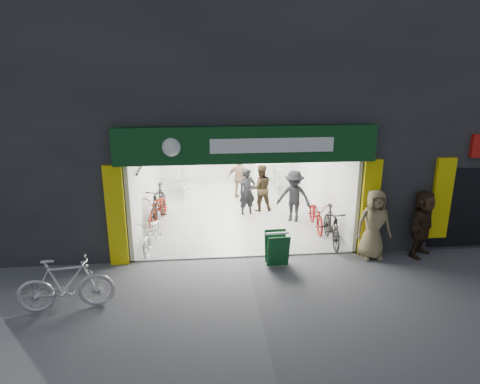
{
  "coord_description": "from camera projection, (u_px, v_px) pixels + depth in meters",
  "views": [
    {
      "loc": [
        -1.14,
        -10.25,
        4.99
      ],
      "look_at": [
        -0.01,
        1.5,
        1.36
      ],
      "focal_mm": 32.0,
      "sensor_mm": 36.0,
      "label": 1
    }
  ],
  "objects": [
    {
      "name": "sandwich_board",
      "position": [
        277.0,
        248.0,
        10.77
      ],
      "size": [
        0.59,
        0.59,
        0.86
      ],
      "rotation": [
        0.0,
        0.0,
        0.04
      ],
      "color": "#114420",
      "rests_on": "ground"
    },
    {
      "name": "building",
      "position": [
        257.0,
        81.0,
        14.88
      ],
      "size": [
        17.0,
        10.27,
        8.0
      ],
      "color": "#232326",
      "rests_on": "ground"
    },
    {
      "name": "pedestrian_far",
      "position": [
        423.0,
        223.0,
        11.19
      ],
      "size": [
        1.64,
        1.49,
        1.82
      ],
      "primitive_type": "imported",
      "rotation": [
        0.0,
        0.0,
        0.69
      ],
      "color": "#352518",
      "rests_on": "ground"
    },
    {
      "name": "customer_b",
      "position": [
        261.0,
        188.0,
        14.58
      ],
      "size": [
        0.85,
        0.69,
        1.64
      ],
      "primitive_type": "imported",
      "rotation": [
        0.0,
        0.0,
        3.23
      ],
      "color": "#322616",
      "rests_on": "ground"
    },
    {
      "name": "bike_right_front",
      "position": [
        332.0,
        226.0,
        12.01
      ],
      "size": [
        0.64,
        1.84,
        1.09
      ],
      "primitive_type": "imported",
      "rotation": [
        0.0,
        0.0,
        -0.07
      ],
      "color": "black",
      "rests_on": "ground"
    },
    {
      "name": "ground",
      "position": [
        246.0,
        257.0,
        11.32
      ],
      "size": [
        60.0,
        60.0,
        0.0
      ],
      "primitive_type": "plane",
      "color": "#56565B",
      "rests_on": "ground"
    },
    {
      "name": "bike_left_midback",
      "position": [
        158.0,
        209.0,
        13.55
      ],
      "size": [
        0.98,
        1.99,
        1.0
      ],
      "primitive_type": "imported",
      "rotation": [
        0.0,
        0.0,
        -0.17
      ],
      "color": "maroon",
      "rests_on": "ground"
    },
    {
      "name": "customer_a",
      "position": [
        247.0,
        192.0,
        14.19
      ],
      "size": [
        0.68,
        0.55,
        1.61
      ],
      "primitive_type": "imported",
      "rotation": [
        0.0,
        0.0,
        0.31
      ],
      "color": "black",
      "rests_on": "ground"
    },
    {
      "name": "parked_bike",
      "position": [
        66.0,
        284.0,
        8.8
      ],
      "size": [
        2.0,
        0.8,
        1.17
      ],
      "primitive_type": "imported",
      "rotation": [
        0.0,
        0.0,
        1.7
      ],
      "color": "silver",
      "rests_on": "ground"
    },
    {
      "name": "bike_right_mid",
      "position": [
        316.0,
        215.0,
        13.12
      ],
      "size": [
        0.7,
        1.78,
        0.92
      ],
      "primitive_type": "imported",
      "rotation": [
        0.0,
        0.0,
        -0.05
      ],
      "color": "maroon",
      "rests_on": "ground"
    },
    {
      "name": "customer_c",
      "position": [
        294.0,
        197.0,
        13.56
      ],
      "size": [
        1.26,
        1.04,
        1.7
      ],
      "primitive_type": "imported",
      "rotation": [
        0.0,
        0.0,
        -0.44
      ],
      "color": "black",
      "rests_on": "ground"
    },
    {
      "name": "bike_left_back",
      "position": [
        183.0,
        180.0,
        16.48
      ],
      "size": [
        0.59,
        1.92,
        1.15
      ],
      "primitive_type": "imported",
      "rotation": [
        0.0,
        0.0,
        0.03
      ],
      "color": "#BBBBC0",
      "rests_on": "ground"
    },
    {
      "name": "bike_left_front",
      "position": [
        152.0,
        233.0,
        11.74
      ],
      "size": [
        0.85,
        1.81,
        0.91
      ],
      "primitive_type": "imported",
      "rotation": [
        0.0,
        0.0,
        -0.15
      ],
      "color": "silver",
      "rests_on": "ground"
    },
    {
      "name": "pedestrian_near",
      "position": [
        374.0,
        224.0,
        11.06
      ],
      "size": [
        0.92,
        0.6,
        1.87
      ],
      "primitive_type": "imported",
      "rotation": [
        0.0,
        0.0,
        0.01
      ],
      "color": "olive",
      "rests_on": "ground"
    },
    {
      "name": "bike_right_back",
      "position": [
        274.0,
        178.0,
        17.03
      ],
      "size": [
        0.58,
        1.71,
        1.01
      ],
      "primitive_type": "imported",
      "rotation": [
        0.0,
        0.0,
        0.06
      ],
      "color": "#B0B1B5",
      "rests_on": "ground"
    },
    {
      "name": "customer_d",
      "position": [
        240.0,
        178.0,
        15.91
      ],
      "size": [
        1.02,
        0.74,
        1.61
      ],
      "primitive_type": "imported",
      "rotation": [
        0.0,
        0.0,
        2.73
      ],
      "color": "#977358",
      "rests_on": "ground"
    },
    {
      "name": "bike_left_midfront",
      "position": [
        159.0,
        204.0,
        13.68
      ],
      "size": [
        0.83,
        2.06,
        1.2
      ],
      "primitive_type": "imported",
      "rotation": [
        0.0,
        0.0,
        -0.14
      ],
      "color": "black",
      "rests_on": "ground"
    }
  ]
}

